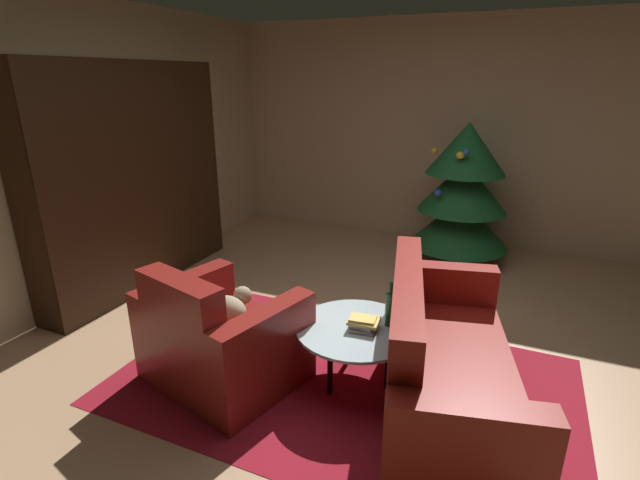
{
  "coord_description": "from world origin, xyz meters",
  "views": [
    {
      "loc": [
        0.87,
        -2.8,
        1.96
      ],
      "look_at": [
        -0.35,
        0.0,
        0.88
      ],
      "focal_mm": 26.18,
      "sensor_mm": 36.0,
      "label": 1
    }
  ],
  "objects_px": {
    "coffee_table": "(356,331)",
    "couch_red": "(442,371)",
    "bookshelf_unit": "(145,177)",
    "decorated_tree": "(463,192)",
    "bottle_on_table": "(390,308)",
    "book_stack_on_table": "(364,323)",
    "armchair_red": "(220,340)"
  },
  "relations": [
    {
      "from": "book_stack_on_table",
      "to": "bottle_on_table",
      "type": "bearing_deg",
      "value": 38.94
    },
    {
      "from": "book_stack_on_table",
      "to": "bottle_on_table",
      "type": "distance_m",
      "value": 0.2
    },
    {
      "from": "bottle_on_table",
      "to": "decorated_tree",
      "type": "xyz_separation_m",
      "value": [
        0.12,
        2.43,
        0.25
      ]
    },
    {
      "from": "bottle_on_table",
      "to": "decorated_tree",
      "type": "distance_m",
      "value": 2.44
    },
    {
      "from": "bottle_on_table",
      "to": "book_stack_on_table",
      "type": "bearing_deg",
      "value": -141.06
    },
    {
      "from": "coffee_table",
      "to": "bottle_on_table",
      "type": "bearing_deg",
      "value": 30.4
    },
    {
      "from": "coffee_table",
      "to": "decorated_tree",
      "type": "height_order",
      "value": "decorated_tree"
    },
    {
      "from": "decorated_tree",
      "to": "bottle_on_table",
      "type": "bearing_deg",
      "value": -92.78
    },
    {
      "from": "decorated_tree",
      "to": "armchair_red",
      "type": "bearing_deg",
      "value": -111.73
    },
    {
      "from": "coffee_table",
      "to": "decorated_tree",
      "type": "xyz_separation_m",
      "value": [
        0.31,
        2.54,
        0.4
      ]
    },
    {
      "from": "couch_red",
      "to": "bookshelf_unit",
      "type": "bearing_deg",
      "value": 162.8
    },
    {
      "from": "book_stack_on_table",
      "to": "bottle_on_table",
      "type": "xyz_separation_m",
      "value": [
        0.14,
        0.11,
        0.08
      ]
    },
    {
      "from": "couch_red",
      "to": "book_stack_on_table",
      "type": "height_order",
      "value": "couch_red"
    },
    {
      "from": "book_stack_on_table",
      "to": "decorated_tree",
      "type": "relative_size",
      "value": 0.13
    },
    {
      "from": "book_stack_on_table",
      "to": "bottle_on_table",
      "type": "relative_size",
      "value": 0.66
    },
    {
      "from": "couch_red",
      "to": "decorated_tree",
      "type": "xyz_separation_m",
      "value": [
        -0.27,
        2.64,
        0.48
      ]
    },
    {
      "from": "bookshelf_unit",
      "to": "coffee_table",
      "type": "xyz_separation_m",
      "value": [
        2.44,
        -0.83,
        -0.65
      ]
    },
    {
      "from": "bookshelf_unit",
      "to": "decorated_tree",
      "type": "distance_m",
      "value": 3.24
    },
    {
      "from": "armchair_red",
      "to": "book_stack_on_table",
      "type": "bearing_deg",
      "value": 20.35
    },
    {
      "from": "couch_red",
      "to": "bottle_on_table",
      "type": "relative_size",
      "value": 5.86
    },
    {
      "from": "coffee_table",
      "to": "bottle_on_table",
      "type": "height_order",
      "value": "bottle_on_table"
    },
    {
      "from": "couch_red",
      "to": "coffee_table",
      "type": "bearing_deg",
      "value": 170.11
    },
    {
      "from": "bookshelf_unit",
      "to": "bottle_on_table",
      "type": "xyz_separation_m",
      "value": [
        2.63,
        -0.72,
        -0.5
      ]
    },
    {
      "from": "coffee_table",
      "to": "decorated_tree",
      "type": "relative_size",
      "value": 0.52
    },
    {
      "from": "armchair_red",
      "to": "couch_red",
      "type": "relative_size",
      "value": 0.63
    },
    {
      "from": "bookshelf_unit",
      "to": "decorated_tree",
      "type": "relative_size",
      "value": 1.43
    },
    {
      "from": "bookshelf_unit",
      "to": "bottle_on_table",
      "type": "distance_m",
      "value": 2.77
    },
    {
      "from": "coffee_table",
      "to": "book_stack_on_table",
      "type": "relative_size",
      "value": 3.91
    },
    {
      "from": "coffee_table",
      "to": "book_stack_on_table",
      "type": "xyz_separation_m",
      "value": [
        0.05,
        -0.0,
        0.07
      ]
    },
    {
      "from": "coffee_table",
      "to": "couch_red",
      "type": "bearing_deg",
      "value": -9.89
    },
    {
      "from": "bookshelf_unit",
      "to": "decorated_tree",
      "type": "bearing_deg",
      "value": 31.79
    },
    {
      "from": "couch_red",
      "to": "coffee_table",
      "type": "xyz_separation_m",
      "value": [
        -0.57,
        0.1,
        0.08
      ]
    }
  ]
}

